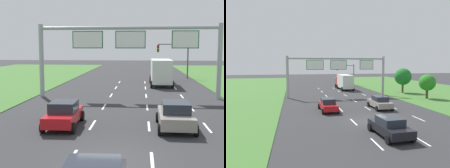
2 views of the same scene
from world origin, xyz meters
TOP-DOWN VIEW (x-y plane):
  - ground_plane at (0.00, 0.00)m, footprint 200.00×200.00m
  - lane_dashes_inner_left at (-1.75, 6.00)m, footprint 0.14×50.40m
  - lane_dashes_inner_right at (1.75, 6.00)m, footprint 0.14×50.40m
  - lane_dashes_slip at (5.25, 6.00)m, footprint 0.14×50.40m
  - car_near_red at (-0.10, -4.57)m, footprint 2.41×4.45m
  - car_lead_silver at (3.29, 5.63)m, footprint 2.22×4.22m
  - car_mid_lane at (-3.44, 5.48)m, footprint 2.07×4.29m
  - box_truck at (3.70, 27.25)m, footprint 2.72×8.50m
  - sign_gantry at (0.08, 16.64)m, footprint 17.24×0.44m
  - traffic_light_mast at (6.33, 35.50)m, footprint 4.76×0.49m
  - roadside_tree_mid at (13.83, 11.40)m, footprint 2.66×2.66m
  - roadside_tree_far at (13.47, 18.80)m, footprint 3.27×3.27m

SIDE VIEW (x-z plane):
  - ground_plane at x=0.00m, z-range 0.00..0.00m
  - lane_dashes_inner_left at x=-1.75m, z-range 0.00..0.01m
  - lane_dashes_inner_right at x=1.75m, z-range 0.00..0.01m
  - lane_dashes_slip at x=5.25m, z-range 0.00..0.01m
  - car_near_red at x=-0.10m, z-range 0.01..1.54m
  - car_mid_lane at x=-3.44m, z-range 0.01..1.55m
  - car_lead_silver at x=3.29m, z-range 0.01..1.60m
  - box_truck at x=3.70m, z-range 0.13..3.41m
  - roadside_tree_mid at x=13.83m, z-range 0.64..4.64m
  - roadside_tree_far at x=13.47m, z-range 0.77..5.63m
  - traffic_light_mast at x=6.33m, z-range 1.07..6.67m
  - sign_gantry at x=0.08m, z-range 1.43..8.43m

